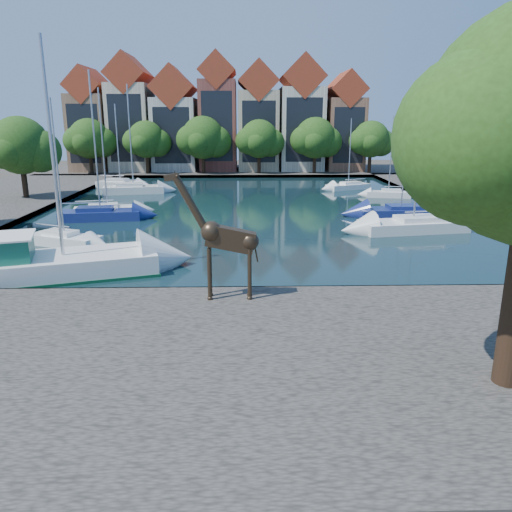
{
  "coord_description": "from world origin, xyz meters",
  "views": [
    {
      "loc": [
        -0.3,
        -22.16,
        8.08
      ],
      "look_at": [
        0.23,
        -1.25,
        2.31
      ],
      "focal_mm": 35.0,
      "sensor_mm": 36.0,
      "label": 1
    }
  ],
  "objects_px": {
    "sailboat_left_a": "(64,237)",
    "giraffe_statue": "(223,238)",
    "sailboat_right_a": "(413,223)",
    "motorsailer": "(25,262)"
  },
  "relations": [
    {
      "from": "motorsailer",
      "to": "sailboat_left_a",
      "type": "distance_m",
      "value": 7.21
    },
    {
      "from": "sailboat_left_a",
      "to": "motorsailer",
      "type": "bearing_deg",
      "value": -86.15
    },
    {
      "from": "motorsailer",
      "to": "sailboat_left_a",
      "type": "bearing_deg",
      "value": 93.85
    },
    {
      "from": "sailboat_left_a",
      "to": "giraffe_statue",
      "type": "bearing_deg",
      "value": -46.26
    },
    {
      "from": "giraffe_statue",
      "to": "sailboat_right_a",
      "type": "height_order",
      "value": "sailboat_right_a"
    },
    {
      "from": "giraffe_statue",
      "to": "sailboat_right_a",
      "type": "xyz_separation_m",
      "value": [
        13.31,
        14.87,
        -2.51
      ]
    },
    {
      "from": "sailboat_right_a",
      "to": "motorsailer",
      "type": "bearing_deg",
      "value": -155.6
    },
    {
      "from": "giraffe_statue",
      "to": "sailboat_left_a",
      "type": "distance_m",
      "value": 15.88
    },
    {
      "from": "giraffe_statue",
      "to": "motorsailer",
      "type": "relative_size",
      "value": 0.43
    },
    {
      "from": "sailboat_left_a",
      "to": "sailboat_right_a",
      "type": "distance_m",
      "value": 24.41
    }
  ]
}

